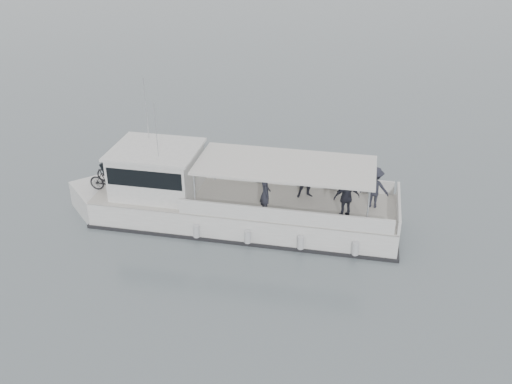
{
  "coord_description": "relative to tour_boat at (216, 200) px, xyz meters",
  "views": [
    {
      "loc": [
        3.49,
        -18.55,
        13.25
      ],
      "look_at": [
        2.39,
        3.46,
        1.6
      ],
      "focal_mm": 40.0,
      "sensor_mm": 36.0,
      "label": 1
    }
  ],
  "objects": [
    {
      "name": "ground",
      "position": [
        -0.58,
        -3.66,
        -1.05
      ],
      "size": [
        1400.0,
        1400.0,
        0.0
      ],
      "primitive_type": "plane",
      "color": "slate",
      "rests_on": "ground"
    },
    {
      "name": "tour_boat",
      "position": [
        0.0,
        0.0,
        0.0
      ],
      "size": [
        15.32,
        5.68,
        6.38
      ],
      "rotation": [
        0.0,
        0.0,
        -0.15
      ],
      "color": "white",
      "rests_on": "ground"
    }
  ]
}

